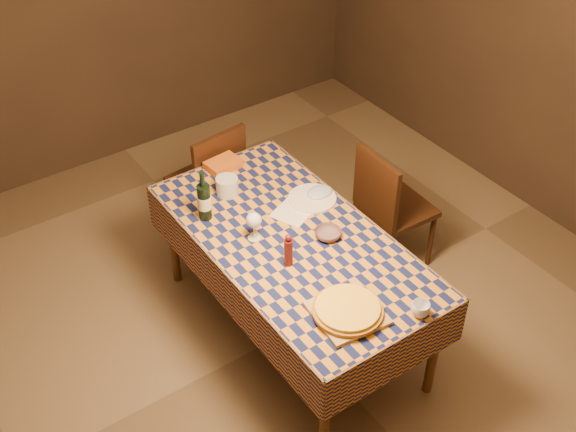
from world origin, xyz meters
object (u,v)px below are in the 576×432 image
Objects in this scene: white_plate at (312,198)px; wine_bottle at (204,201)px; chair_right at (388,204)px; dining_table at (293,248)px; chair_far at (212,178)px; bowl at (328,234)px; cutting_board at (347,313)px; pizza at (348,309)px.

wine_bottle is at bearing 160.33° from white_plate.
chair_right is at bearing -13.68° from wine_bottle.
wine_bottle is at bearing 166.32° from chair_right.
dining_table is 5.72× the size of wine_bottle.
dining_table is at bearing -93.70° from chair_far.
wine_bottle is (-0.31, 0.45, 0.20)m from dining_table.
chair_far is (0.07, 1.08, -0.17)m from dining_table.
wine_bottle is 0.35× the size of chair_right.
bowl is 0.48× the size of wine_bottle.
cutting_board is 0.71× the size of pizza.
cutting_board is 1.11m from wine_bottle.
dining_table is 6.29× the size of white_plate.
dining_table is 0.66m from cutting_board.
white_plate is (0.62, -0.22, -0.11)m from wine_bottle.
chair_far is at bearing 83.91° from pizza.
bowl reaches higher than cutting_board.
white_plate is (0.30, 0.23, 0.08)m from dining_table.
cutting_board is 0.36× the size of chair_right.
cutting_board is 1.75m from chair_far.
chair_far reaches higher than dining_table.
chair_right reaches higher than bowl.
bowl is 0.81m from chair_right.
dining_table is at bearing -143.13° from white_plate.
wine_bottle is at bearing 100.48° from pizza.
bowl is 0.17× the size of chair_far.
cutting_board is at bearing -115.67° from white_plate.
wine_bottle is 1.10× the size of white_plate.
bowl is 0.17× the size of chair_right.
dining_table is 1.98× the size of chair_right.
wine_bottle is 1.28m from chair_right.
chair_right is at bearing -6.90° from white_plate.
pizza is 1.61× the size of white_plate.
cutting_board is at bearing -100.06° from dining_table.
chair_far is at bearing 105.39° from white_plate.
white_plate is 0.92m from chair_far.
bowl is (0.28, 0.53, 0.01)m from cutting_board.
bowl is 0.53× the size of white_plate.
chair_right is (0.58, -0.07, -0.26)m from white_plate.
white_plate is (0.42, 0.87, -0.00)m from cutting_board.
white_plate is at bearing -74.61° from chair_far.
wine_bottle is (-0.20, 1.09, 0.08)m from pizza.
chair_far is at bearing 83.91° from cutting_board.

